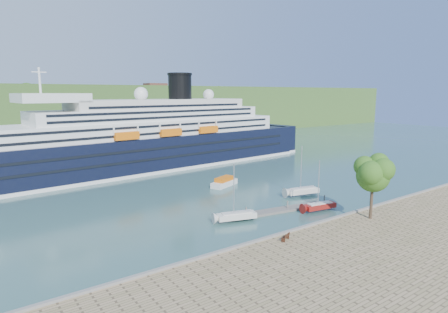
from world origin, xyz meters
The scene contains 11 objects.
ground centered at (0.00, 0.00, 0.00)m, with size 400.00×400.00×0.00m, color #325957.
far_hillside centered at (0.00, 145.00, 12.00)m, with size 400.00×50.00×24.00m, color #2F5622.
quay_coping centered at (0.00, -0.20, 1.15)m, with size 220.00×0.50×0.30m, color slate.
cruise_ship centered at (-4.00, 58.16, 13.12)m, with size 116.81×17.01×26.23m, color black, non-canonical shape.
park_bench centered at (-9.83, -2.01, 1.53)m, with size 1.67×0.68×1.07m, color #432413, non-canonical shape.
promenade_tree centered at (7.42, -3.41, 6.62)m, with size 6.78×6.78×11.23m, color #2A6019, non-canonical shape.
floating_pontoon centered at (0.02, 9.83, 0.21)m, with size 18.94×2.31×0.42m, color slate, non-canonical shape.
sailboat_white_near centered at (-8.91, 9.96, 4.59)m, with size 7.11×1.97×9.18m, color silver, non-canonical shape.
sailboat_red centered at (6.37, 5.83, 4.37)m, with size 6.77×1.88×8.74m, color maroon, non-canonical shape.
sailboat_white_far centered at (11.33, 14.47, 4.88)m, with size 7.56×2.10×9.77m, color silver, non-canonical shape.
tender_launch centered at (3.16, 30.27, 1.03)m, with size 7.43×2.54×2.05m, color orange, non-canonical shape.
Camera 1 is at (-44.19, -36.03, 20.51)m, focal length 30.00 mm.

